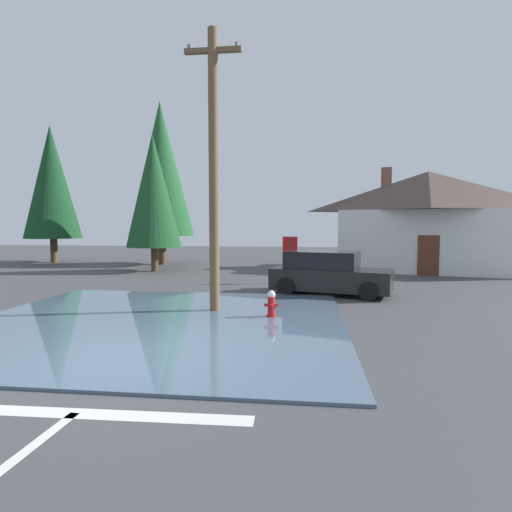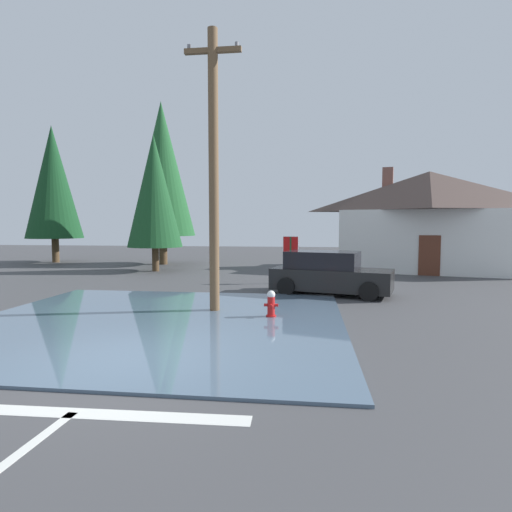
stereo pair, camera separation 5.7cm
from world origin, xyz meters
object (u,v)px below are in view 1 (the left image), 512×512
(pine_tree_tall_left, at_px, (153,191))
(house, at_px, (427,219))
(fire_hydrant, at_px, (271,305))
(parked_car, at_px, (329,274))
(pine_tree_mid_left, at_px, (161,169))
(pine_tree_short_left, at_px, (52,182))
(utility_pole, at_px, (214,167))
(stop_sign_far, at_px, (290,250))

(pine_tree_tall_left, bearing_deg, house, 9.28)
(fire_hydrant, relative_size, parked_car, 0.17)
(fire_hydrant, distance_m, pine_tree_mid_left, 17.46)
(parked_car, distance_m, pine_tree_short_left, 20.99)
(parked_car, xyz_separation_m, pine_tree_mid_left, (-9.88, 10.22, 5.23))
(pine_tree_mid_left, bearing_deg, utility_pole, -64.88)
(stop_sign_far, bearing_deg, fire_hydrant, -92.04)
(pine_tree_tall_left, relative_size, pine_tree_mid_left, 0.72)
(parked_car, height_order, pine_tree_mid_left, pine_tree_mid_left)
(stop_sign_far, height_order, house, house)
(fire_hydrant, distance_m, pine_tree_short_left, 22.19)
(stop_sign_far, distance_m, house, 9.66)
(stop_sign_far, distance_m, parked_car, 3.13)
(stop_sign_far, xyz_separation_m, pine_tree_tall_left, (-7.46, 3.73, 2.89))
(fire_hydrant, distance_m, parked_car, 4.54)
(house, xyz_separation_m, parked_car, (-5.82, -8.81, -2.08))
(utility_pole, height_order, parked_car, utility_pole)
(parked_car, relative_size, pine_tree_short_left, 0.50)
(utility_pole, bearing_deg, stop_sign_far, 72.70)
(house, distance_m, pine_tree_short_left, 23.53)
(stop_sign_far, height_order, pine_tree_tall_left, pine_tree_tall_left)
(house, bearing_deg, fire_hydrant, -120.22)
(house, bearing_deg, pine_tree_short_left, 175.51)
(pine_tree_tall_left, distance_m, pine_tree_mid_left, 4.27)
(utility_pole, distance_m, pine_tree_tall_left, 11.37)
(fire_hydrant, xyz_separation_m, stop_sign_far, (0.24, 6.84, 1.05))
(parked_car, distance_m, pine_tree_tall_left, 11.57)
(fire_hydrant, bearing_deg, pine_tree_mid_left, 119.50)
(parked_car, bearing_deg, pine_tree_short_left, 148.71)
(house, bearing_deg, utility_pole, -126.83)
(pine_tree_mid_left, height_order, pine_tree_short_left, pine_tree_mid_left)
(pine_tree_tall_left, bearing_deg, pine_tree_mid_left, 103.66)
(stop_sign_far, bearing_deg, pine_tree_short_left, 153.52)
(pine_tree_tall_left, distance_m, pine_tree_short_left, 9.60)
(utility_pole, xyz_separation_m, pine_tree_tall_left, (-5.52, 9.94, 0.18))
(parked_car, distance_m, pine_tree_mid_left, 15.15)
(parked_car, bearing_deg, utility_pole, -134.06)
(fire_hydrant, height_order, pine_tree_short_left, pine_tree_short_left)
(fire_hydrant, xyz_separation_m, pine_tree_tall_left, (-7.21, 10.57, 3.94))
(utility_pole, bearing_deg, parked_car, 45.94)
(pine_tree_short_left, bearing_deg, pine_tree_tall_left, -26.40)
(house, xyz_separation_m, pine_tree_mid_left, (-15.70, 1.41, 3.16))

